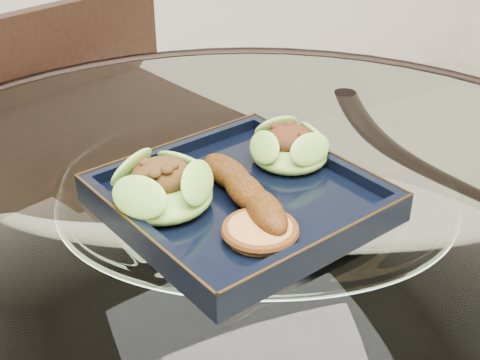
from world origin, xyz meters
name	(u,v)px	position (x,y,z in m)	size (l,w,h in m)	color
dining_table	(254,327)	(0.00, 0.00, 0.60)	(1.13, 1.13, 0.77)	white
dining_chair	(123,211)	(-0.05, 0.50, 0.48)	(0.49, 0.49, 0.86)	black
navy_plate	(240,203)	(-0.01, 0.02, 0.77)	(0.27, 0.27, 0.02)	black
lettuce_wrap_left	(163,190)	(-0.10, 0.03, 0.80)	(0.11, 0.11, 0.04)	#50952B
lettuce_wrap_right	(290,149)	(0.08, 0.07, 0.80)	(0.09, 0.09, 0.03)	#558D29
roasted_plantain	(246,191)	(-0.01, 0.00, 0.80)	(0.17, 0.04, 0.03)	#62320A
crumb_patty	(260,232)	(-0.02, -0.06, 0.79)	(0.07, 0.07, 0.01)	#A66F37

